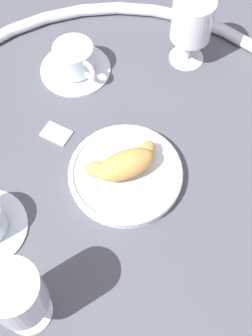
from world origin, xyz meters
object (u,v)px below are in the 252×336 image
coffee_cup_near (75,61)px  juice_glass_right (193,23)px  pastry_plate (126,174)px  sugar_packet (57,133)px  croissant_large (125,164)px  juice_glass_left (17,295)px

coffee_cup_near → juice_glass_right: juice_glass_right is taller
pastry_plate → sugar_packet: bearing=145.0°
juice_glass_right → sugar_packet: juice_glass_right is taller
pastry_plate → juice_glass_right: (0.12, 0.27, 0.08)m
croissant_large → juice_glass_right: juice_glass_right is taller
pastry_plate → juice_glass_left: bearing=-122.0°
croissant_large → juice_glass_right: bearing=65.4°
coffee_cup_near → juice_glass_left: juice_glass_left is taller
juice_glass_left → sugar_packet: juice_glass_left is taller
pastry_plate → juice_glass_right: 0.30m
sugar_packet → coffee_cup_near: bearing=107.9°
croissant_large → pastry_plate: bearing=-66.0°
pastry_plate → sugar_packet: (-0.12, 0.09, -0.01)m
pastry_plate → sugar_packet: pastry_plate is taller
pastry_plate → juice_glass_left: (-0.14, -0.22, 0.08)m
juice_glass_right → pastry_plate: bearing=-114.2°
coffee_cup_near → juice_glass_left: 0.46m
juice_glass_left → coffee_cup_near: bearing=84.7°
pastry_plate → juice_glass_left: size_ratio=1.37×
croissant_large → juice_glass_left: bearing=-121.4°
coffee_cup_near → sugar_packet: (-0.03, -0.15, -0.02)m
pastry_plate → croissant_large: (-0.00, 0.00, 0.03)m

